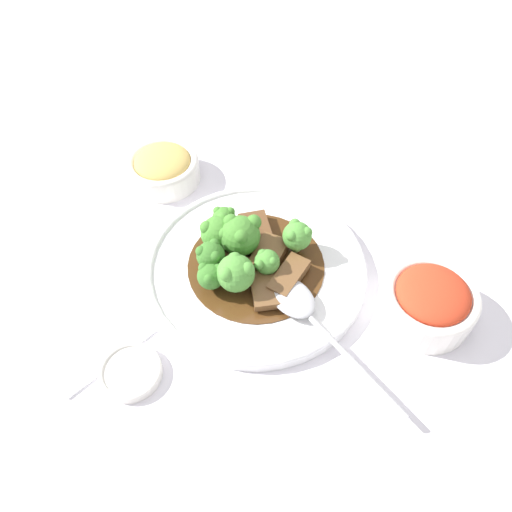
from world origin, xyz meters
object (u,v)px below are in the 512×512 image
(beef_strip_4, at_px, (256,231))
(broccoli_floret_4, at_px, (224,218))
(beef_strip_2, at_px, (269,254))
(broccoli_floret_1, at_px, (211,276))
(broccoli_floret_2, at_px, (219,233))
(serving_spoon, at_px, (300,306))
(side_bowl_kimchi, at_px, (430,301))
(beef_strip_1, at_px, (231,261))
(side_bowl_appetizer, at_px, (163,167))
(broccoli_floret_3, at_px, (236,273))
(broccoli_floret_6, at_px, (265,264))
(beef_strip_3, at_px, (289,277))
(broccoli_floret_5, at_px, (211,255))
(broccoli_floret_7, at_px, (242,233))
(broccoli_floret_0, at_px, (297,236))
(sauce_dish, at_px, (130,371))
(main_plate, at_px, (256,267))

(beef_strip_4, relative_size, broccoli_floret_4, 1.78)
(beef_strip_2, distance_m, broccoli_floret_1, 0.09)
(broccoli_floret_2, bearing_deg, serving_spoon, 90.02)
(beef_strip_4, height_order, side_bowl_kimchi, side_bowl_kimchi)
(beef_strip_1, relative_size, beef_strip_2, 0.90)
(side_bowl_kimchi, bearing_deg, side_bowl_appetizer, -80.83)
(broccoli_floret_4, distance_m, serving_spoon, 0.16)
(broccoli_floret_3, bearing_deg, broccoli_floret_2, -115.98)
(broccoli_floret_3, xyz_separation_m, broccoli_floret_6, (-0.04, 0.01, -0.01))
(beef_strip_3, distance_m, broccoli_floret_5, 0.10)
(beef_strip_3, height_order, broccoli_floret_2, broccoli_floret_2)
(beef_strip_2, height_order, broccoli_floret_6, broccoli_floret_6)
(broccoli_floret_2, bearing_deg, beef_strip_2, 116.80)
(beef_strip_1, distance_m, broccoli_floret_3, 0.04)
(beef_strip_2, bearing_deg, broccoli_floret_7, -67.99)
(beef_strip_3, height_order, broccoli_floret_1, broccoli_floret_1)
(broccoli_floret_0, height_order, serving_spoon, broccoli_floret_0)
(beef_strip_4, xyz_separation_m, sauce_dish, (0.25, 0.03, -0.02))
(main_plate, bearing_deg, beef_strip_4, -135.95)
(broccoli_floret_6, relative_size, broccoli_floret_7, 0.63)
(main_plate, relative_size, side_bowl_appetizer, 2.66)
(broccoli_floret_0, bearing_deg, broccoli_floret_7, -45.15)
(broccoli_floret_7, bearing_deg, serving_spoon, 81.65)
(broccoli_floret_5, bearing_deg, beef_strip_3, 124.87)
(broccoli_floret_2, xyz_separation_m, broccoli_floret_3, (0.03, 0.07, 0.00))
(broccoli_floret_0, distance_m, serving_spoon, 0.10)
(side_bowl_appetizer, bearing_deg, sauce_dish, 43.64)
(broccoli_floret_2, bearing_deg, broccoli_floret_7, 122.37)
(broccoli_floret_5, xyz_separation_m, broccoli_floret_7, (-0.05, 0.00, 0.00))
(beef_strip_4, distance_m, side_bowl_kimchi, 0.24)
(broccoli_floret_3, height_order, serving_spoon, broccoli_floret_3)
(main_plate, distance_m, beef_strip_1, 0.04)
(side_bowl_kimchi, bearing_deg, broccoli_floret_0, -75.93)
(broccoli_floret_7, bearing_deg, broccoli_floret_6, 79.54)
(broccoli_floret_4, relative_size, broccoli_floret_5, 0.86)
(broccoli_floret_2, xyz_separation_m, serving_spoon, (-0.00, 0.15, -0.02))
(broccoli_floret_4, distance_m, broccoli_floret_5, 0.07)
(broccoli_floret_3, distance_m, broccoli_floret_5, 0.04)
(beef_strip_3, bearing_deg, broccoli_floret_2, -77.96)
(broccoli_floret_3, xyz_separation_m, serving_spoon, (-0.03, 0.08, -0.02))
(broccoli_floret_3, xyz_separation_m, broccoli_floret_7, (-0.05, -0.04, 0.00))
(side_bowl_appetizer, bearing_deg, broccoli_floret_0, 95.62)
(broccoli_floret_2, distance_m, broccoli_floret_3, 0.07)
(beef_strip_1, bearing_deg, sauce_dish, 6.30)
(main_plate, height_order, sauce_dish, main_plate)
(broccoli_floret_0, relative_size, sauce_dish, 0.63)
(broccoli_floret_0, xyz_separation_m, broccoli_floret_6, (0.06, -0.00, -0.01))
(beef_strip_2, relative_size, side_bowl_kimchi, 0.57)
(beef_strip_2, relative_size, broccoli_floret_2, 1.33)
(broccoli_floret_1, relative_size, serving_spoon, 0.17)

